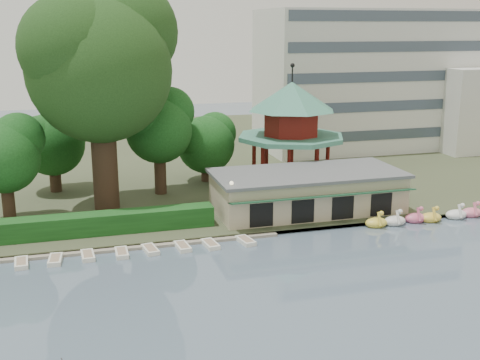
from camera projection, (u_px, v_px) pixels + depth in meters
name	position (u px, v px, depth m)	size (l,w,h in m)	color
ground_plane	(289.00, 332.00, 36.65)	(220.00, 220.00, 0.00)	slate
shore	(161.00, 156.00, 85.04)	(220.00, 70.00, 0.40)	#424930
embankment	(220.00, 237.00, 52.73)	(220.00, 0.60, 0.30)	gray
dock	(79.00, 251.00, 49.47)	(34.00, 1.60, 0.24)	gray
boathouse	(307.00, 191.00, 59.18)	(18.60, 9.39, 3.90)	tan
pavilion	(291.00, 123.00, 67.78)	(12.40, 12.40, 13.50)	tan
office_building	(382.00, 84.00, 88.52)	(38.00, 18.00, 20.00)	silver
hedge	(41.00, 228.00, 51.45)	(30.00, 2.00, 1.80)	#1A4F1A
lamp_post	(232.00, 196.00, 53.92)	(0.36, 0.36, 4.28)	black
big_tree	(101.00, 58.00, 56.83)	(15.17, 14.14, 22.32)	#3A281C
small_trees	(78.00, 144.00, 61.86)	(39.69, 16.82, 11.42)	#3A281C
swan_boats	(454.00, 215.00, 58.09)	(18.29, 2.16, 1.92)	yellow
moored_rowboats	(71.00, 258.00, 47.93)	(30.01, 2.68, 0.36)	white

